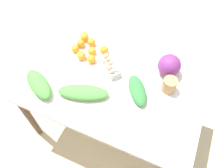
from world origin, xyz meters
name	(u,v)px	position (x,y,z in m)	size (l,w,h in m)	color
ground_plane	(112,124)	(0.00, 0.00, 0.00)	(8.00, 8.00, 0.00)	#C6B289
dining_table	(112,92)	(0.00, 0.00, 0.65)	(1.47, 0.90, 0.75)	silver
cabbage_purple	(169,66)	(0.37, 0.31, 0.84)	(0.19, 0.19, 0.19)	#7A2D75
egg_carton	(109,66)	(-0.09, 0.15, 0.79)	(0.25, 0.22, 0.09)	#B7B7B2
paper_bag	(169,85)	(0.43, 0.15, 0.81)	(0.11, 0.11, 0.12)	#A87F51
greens_bunch_kale	(137,90)	(0.21, 0.02, 0.78)	(0.29, 0.12, 0.07)	#337538
greens_bunch_dandelion	(83,92)	(-0.17, -0.17, 0.78)	(0.40, 0.14, 0.07)	#4C933D
greens_bunch_scallion	(39,84)	(-0.52, -0.25, 0.79)	(0.33, 0.14, 0.09)	#4C933D
orange_0	(92,42)	(-0.35, 0.34, 0.78)	(0.07, 0.07, 0.07)	orange
orange_1	(92,51)	(-0.30, 0.24, 0.78)	(0.07, 0.07, 0.07)	orange
orange_2	(75,49)	(-0.45, 0.21, 0.78)	(0.07, 0.07, 0.07)	orange
orange_3	(84,37)	(-0.45, 0.37, 0.79)	(0.08, 0.08, 0.08)	orange
orange_4	(81,55)	(-0.36, 0.16, 0.78)	(0.08, 0.08, 0.08)	orange
orange_5	(91,59)	(-0.26, 0.16, 0.78)	(0.08, 0.08, 0.08)	orange
orange_6	(104,50)	(-0.21, 0.30, 0.78)	(0.08, 0.08, 0.08)	orange
orange_7	(81,44)	(-0.44, 0.29, 0.78)	(0.07, 0.07, 0.07)	orange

